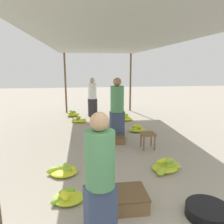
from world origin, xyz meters
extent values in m
cylinder|color=brown|center=(-1.45, 8.36, 1.29)|extent=(0.08, 0.08, 2.58)
cylinder|color=brown|center=(1.45, 8.36, 1.29)|extent=(0.08, 0.08, 2.58)
cube|color=#9EA399|center=(0.00, 4.33, 2.60)|extent=(3.30, 8.46, 0.04)
cube|color=#384766|center=(-0.55, 0.80, 0.36)|extent=(0.39, 0.29, 0.73)
cylinder|color=#4C8C59|center=(-0.55, 0.80, 1.04)|extent=(0.42, 0.42, 0.63)
sphere|color=tan|center=(-0.55, 0.80, 1.46)|extent=(0.21, 0.21, 0.21)
cube|color=brown|center=(0.86, 3.60, 0.39)|extent=(0.34, 0.34, 0.04)
cylinder|color=brown|center=(0.72, 3.46, 0.18)|extent=(0.04, 0.04, 0.37)
cylinder|color=brown|center=(1.00, 3.46, 0.18)|extent=(0.04, 0.04, 0.37)
cylinder|color=brown|center=(0.72, 3.73, 0.18)|extent=(0.04, 0.04, 0.37)
cylinder|color=brown|center=(1.00, 3.73, 0.18)|extent=(0.04, 0.04, 0.37)
cylinder|color=black|center=(0.94, 1.03, 0.08)|extent=(0.60, 0.60, 0.15)
ellipsoid|color=#B8CE2B|center=(-1.04, 6.54, 0.05)|extent=(0.29, 0.29, 0.10)
ellipsoid|color=yellow|center=(-0.72, 6.50, 0.06)|extent=(0.29, 0.26, 0.12)
ellipsoid|color=yellow|center=(-0.76, 6.37, 0.06)|extent=(0.31, 0.26, 0.12)
ellipsoid|color=#B6CD2C|center=(-0.93, 6.62, 0.06)|extent=(0.27, 0.16, 0.11)
ellipsoid|color=#83B935|center=(-0.90, 6.48, 0.16)|extent=(0.24, 0.26, 0.13)
ellipsoid|color=yellow|center=(-0.89, 6.47, 0.05)|extent=(0.43, 0.37, 0.10)
ellipsoid|color=#A7C72E|center=(-1.28, 2.55, 0.07)|extent=(0.33, 0.20, 0.14)
ellipsoid|color=#9AC231|center=(-1.05, 2.63, 0.09)|extent=(0.25, 0.30, 0.14)
ellipsoid|color=yellow|center=(-0.98, 2.58, 0.05)|extent=(0.19, 0.31, 0.10)
ellipsoid|color=yellow|center=(-1.02, 2.58, 0.06)|extent=(0.31, 0.23, 0.13)
ellipsoid|color=yellow|center=(-1.05, 2.55, 0.06)|extent=(0.36, 0.25, 0.13)
ellipsoid|color=#87BA34|center=(-1.10, 2.54, 0.11)|extent=(0.34, 0.25, 0.10)
ellipsoid|color=yellow|center=(-1.11, 2.52, 0.05)|extent=(0.51, 0.44, 0.10)
ellipsoid|color=#7CB636|center=(-1.13, 1.60, 0.06)|extent=(0.26, 0.25, 0.10)
ellipsoid|color=yellow|center=(-1.02, 1.62, 0.13)|extent=(0.21, 0.33, 0.10)
ellipsoid|color=#CBD528|center=(-0.98, 1.64, 0.08)|extent=(0.32, 0.18, 0.15)
ellipsoid|color=#9DC330|center=(-1.00, 1.72, 0.07)|extent=(0.26, 0.30, 0.10)
ellipsoid|color=#80B835|center=(-0.99, 1.70, 0.14)|extent=(0.29, 0.20, 0.11)
ellipsoid|color=#C2D229|center=(-0.97, 1.65, 0.05)|extent=(0.47, 0.42, 0.10)
ellipsoid|color=#80B735|center=(-1.16, 7.51, 0.19)|extent=(0.33, 0.19, 0.12)
ellipsoid|color=yellow|center=(-1.11, 7.54, 0.08)|extent=(0.29, 0.27, 0.12)
ellipsoid|color=yellow|center=(-1.04, 7.47, 0.11)|extent=(0.31, 0.20, 0.10)
ellipsoid|color=#92BF32|center=(-1.11, 7.69, 0.07)|extent=(0.27, 0.33, 0.12)
ellipsoid|color=#9CC330|center=(-1.01, 7.50, 0.08)|extent=(0.28, 0.23, 0.12)
ellipsoid|color=#9BC230|center=(-1.23, 7.45, 0.15)|extent=(0.34, 0.32, 0.10)
ellipsoid|color=#CBD628|center=(-1.18, 7.53, 0.05)|extent=(0.41, 0.36, 0.10)
ellipsoid|color=#89BB34|center=(0.71, 7.46, 0.07)|extent=(0.26, 0.26, 0.09)
ellipsoid|color=yellow|center=(0.92, 7.54, 0.12)|extent=(0.33, 0.28, 0.12)
ellipsoid|color=#BACF2B|center=(0.91, 7.36, 0.18)|extent=(0.29, 0.28, 0.10)
ellipsoid|color=#A1C52F|center=(0.78, 7.47, 0.15)|extent=(0.28, 0.30, 0.14)
ellipsoid|color=#8FBE32|center=(0.88, 7.40, 0.05)|extent=(0.53, 0.46, 0.10)
ellipsoid|color=#93BF32|center=(0.98, 2.41, 0.11)|extent=(0.30, 0.24, 0.11)
ellipsoid|color=#A3C62F|center=(0.73, 2.26, 0.07)|extent=(0.30, 0.34, 0.13)
ellipsoid|color=#CAD528|center=(0.81, 2.40, 0.22)|extent=(0.31, 0.23, 0.09)
ellipsoid|color=#97C131|center=(0.93, 2.40, 0.21)|extent=(0.24, 0.20, 0.12)
ellipsoid|color=#A0C42F|center=(1.03, 2.42, 0.11)|extent=(0.25, 0.13, 0.13)
ellipsoid|color=#B4CC2C|center=(1.06, 2.43, 0.07)|extent=(0.31, 0.30, 0.09)
ellipsoid|color=#B2CC2C|center=(0.90, 2.59, 0.10)|extent=(0.30, 0.19, 0.11)
ellipsoid|color=#BFD12A|center=(0.86, 2.42, 0.05)|extent=(0.50, 0.44, 0.10)
ellipsoid|color=yellow|center=(0.92, 6.53, 0.10)|extent=(0.26, 0.24, 0.13)
ellipsoid|color=#BDD02A|center=(0.96, 6.69, 0.08)|extent=(0.32, 0.31, 0.13)
ellipsoid|color=yellow|center=(0.92, 6.60, 0.17)|extent=(0.20, 0.24, 0.09)
ellipsoid|color=#91BE32|center=(0.90, 6.53, 0.20)|extent=(0.24, 0.21, 0.12)
ellipsoid|color=#C4D329|center=(0.86, 6.50, 0.16)|extent=(0.24, 0.16, 0.15)
ellipsoid|color=yellow|center=(0.89, 6.54, 0.05)|extent=(0.52, 0.45, 0.10)
ellipsoid|color=yellow|center=(0.98, 5.07, 0.16)|extent=(0.23, 0.14, 0.11)
ellipsoid|color=yellow|center=(0.89, 5.11, 0.16)|extent=(0.26, 0.22, 0.10)
ellipsoid|color=#C8D428|center=(1.04, 5.21, 0.07)|extent=(0.26, 0.21, 0.15)
ellipsoid|color=#C5D329|center=(0.86, 5.07, 0.07)|extent=(0.18, 0.24, 0.13)
ellipsoid|color=#AFCA2D|center=(0.91, 5.07, 0.09)|extent=(0.19, 0.24, 0.12)
ellipsoid|color=#C8D428|center=(1.07, 4.99, 0.07)|extent=(0.15, 0.31, 0.13)
ellipsoid|color=#ACC92D|center=(0.96, 5.08, 0.05)|extent=(0.53, 0.46, 0.10)
cube|color=brown|center=(0.13, 4.79, 0.08)|extent=(0.50, 0.50, 0.16)
cube|color=brown|center=(0.13, 4.79, 0.17)|extent=(0.52, 0.52, 0.02)
cube|color=brown|center=(-0.09, 1.41, 0.11)|extent=(0.52, 0.52, 0.21)
cube|color=brown|center=(-0.09, 1.41, 0.22)|extent=(0.54, 0.54, 0.02)
cube|color=brown|center=(0.16, 4.12, 0.08)|extent=(0.38, 0.38, 0.17)
cube|color=brown|center=(0.16, 4.12, 0.18)|extent=(0.40, 0.40, 0.02)
cube|color=#384766|center=(0.21, 4.39, 0.40)|extent=(0.41, 0.26, 0.80)
cylinder|color=#4C8C59|center=(0.21, 4.39, 1.15)|extent=(0.41, 0.41, 0.70)
sphere|color=#9E704C|center=(0.21, 4.39, 1.61)|extent=(0.23, 0.23, 0.23)
cube|color=#2D2D33|center=(-0.33, 7.42, 0.37)|extent=(0.38, 0.26, 0.73)
cylinder|color=white|center=(-0.33, 7.42, 1.05)|extent=(0.39, 0.39, 0.64)
sphere|color=tan|center=(-0.33, 7.42, 1.47)|extent=(0.21, 0.21, 0.21)
camera|label=1|loc=(-0.71, -1.40, 2.02)|focal=35.00mm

